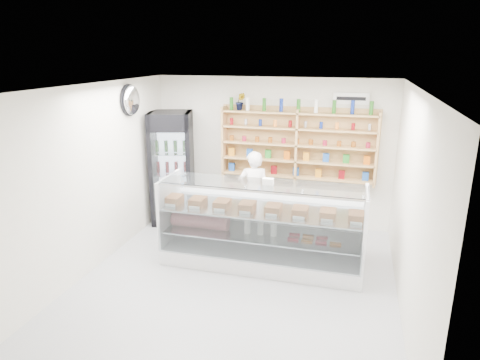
% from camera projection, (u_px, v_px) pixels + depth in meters
% --- Properties ---
extents(room, '(5.00, 5.00, 5.00)m').
position_uv_depth(room, '(236.00, 191.00, 5.86)').
color(room, '#A3A4A8').
rests_on(room, ground).
extents(display_counter, '(3.10, 0.93, 1.35)m').
position_uv_depth(display_counter, '(261.00, 243.00, 6.69)').
color(display_counter, white).
rests_on(display_counter, floor).
extents(shop_worker, '(0.65, 0.53, 1.55)m').
position_uv_depth(shop_worker, '(253.00, 193.00, 7.77)').
color(shop_worker, white).
rests_on(shop_worker, floor).
extents(drinks_cooler, '(0.96, 0.94, 2.16)m').
position_uv_depth(drinks_cooler, '(172.00, 168.00, 8.25)').
color(drinks_cooler, black).
rests_on(drinks_cooler, floor).
extents(wall_shelving, '(2.84, 0.28, 1.33)m').
position_uv_depth(wall_shelving, '(297.00, 145.00, 7.84)').
color(wall_shelving, tan).
rests_on(wall_shelving, back_wall).
extents(potted_plant, '(0.20, 0.18, 0.32)m').
position_uv_depth(potted_plant, '(240.00, 101.00, 7.89)').
color(potted_plant, '#1E6626').
rests_on(potted_plant, wall_shelving).
extents(security_mirror, '(0.15, 0.50, 0.50)m').
position_uv_depth(security_mirror, '(132.00, 100.00, 7.21)').
color(security_mirror, silver).
rests_on(security_mirror, left_wall).
extents(wall_sign, '(0.62, 0.03, 0.20)m').
position_uv_depth(wall_sign, '(351.00, 98.00, 7.48)').
color(wall_sign, white).
rests_on(wall_sign, back_wall).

